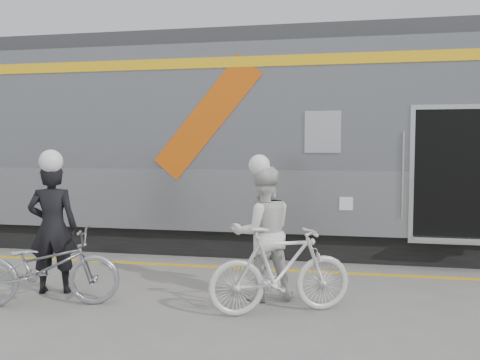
% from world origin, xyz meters
% --- Properties ---
extents(ground, '(90.00, 90.00, 0.00)m').
position_xyz_m(ground, '(0.00, 0.00, 0.00)').
color(ground, slate).
rests_on(ground, ground).
extents(train, '(24.00, 3.17, 4.10)m').
position_xyz_m(train, '(1.64, 4.19, 2.05)').
color(train, black).
rests_on(train, ground).
extents(safety_strip, '(24.00, 0.12, 0.01)m').
position_xyz_m(safety_strip, '(0.00, 2.15, 0.00)').
color(safety_strip, yellow).
rests_on(safety_strip, ground).
extents(man, '(0.75, 0.60, 1.80)m').
position_xyz_m(man, '(-1.74, 0.32, 0.90)').
color(man, black).
rests_on(man, ground).
extents(bicycle_left, '(1.99, 1.17, 0.99)m').
position_xyz_m(bicycle_left, '(-1.54, -0.23, 0.49)').
color(bicycle_left, '#94959B').
rests_on(bicycle_left, ground).
extents(woman, '(1.04, 0.95, 1.75)m').
position_xyz_m(woman, '(1.13, 0.60, 0.88)').
color(woman, silver).
rests_on(woman, ground).
extents(bicycle_right, '(1.82, 1.16, 1.06)m').
position_xyz_m(bicycle_right, '(1.43, 0.05, 0.53)').
color(bicycle_right, silver).
rests_on(bicycle_right, ground).
extents(helmet_man, '(0.31, 0.31, 0.31)m').
position_xyz_m(helmet_man, '(-1.74, 0.32, 1.95)').
color(helmet_man, white).
rests_on(helmet_man, man).
extents(helmet_woman, '(0.28, 0.28, 0.28)m').
position_xyz_m(helmet_woman, '(1.13, 0.60, 1.89)').
color(helmet_woman, white).
rests_on(helmet_woman, woman).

